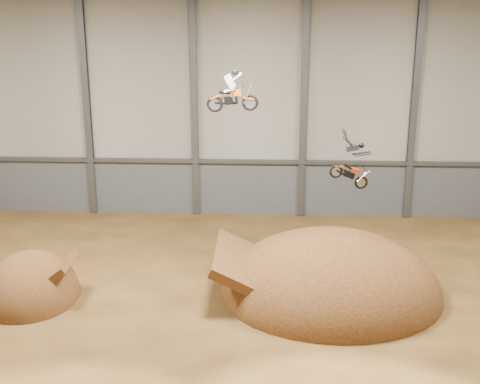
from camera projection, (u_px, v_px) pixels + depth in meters
The scene contains 12 objects.
floor at pixel (238, 331), 28.83m from camera, with size 40.00×40.00×0.00m, color #462D12.
back_wall at pixel (249, 106), 40.93m from camera, with size 40.00×0.10×14.00m, color #9F9C8D.
lower_band_back at pixel (249, 188), 42.45m from camera, with size 39.80×0.18×3.50m, color #4F5156.
steel_rail at pixel (249, 162), 41.75m from camera, with size 39.80×0.35×0.20m, color #47494F.
steel_column_1 at pixel (87, 106), 41.14m from camera, with size 0.40×0.36×13.90m, color #47494F.
steel_column_2 at pixel (194, 106), 40.87m from camera, with size 0.40×0.36×13.90m, color #47494F.
steel_column_3 at pixel (304, 107), 40.60m from camera, with size 0.40×0.36×13.90m, color #47494F.
steel_column_4 at pixel (414, 108), 40.33m from camera, with size 0.40×0.36×13.90m, color #47494F.
takeoff_ramp at pixel (31, 298), 31.77m from camera, with size 4.53×5.23×4.53m, color #412410.
landing_ramp at pixel (331, 295), 32.11m from camera, with size 10.56×9.34×6.09m, color #412410.
fmx_rider_a at pixel (233, 88), 29.95m from camera, with size 2.31×0.88×2.09m, color #E25104, non-canonical shape.
fmx_rider_b at pixel (347, 160), 29.99m from camera, with size 2.56×0.73×2.20m, color red, non-canonical shape.
Camera 1 is at (1.17, -25.54, 14.60)m, focal length 50.00 mm.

